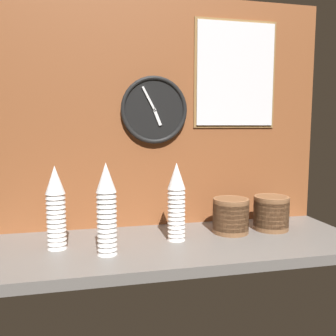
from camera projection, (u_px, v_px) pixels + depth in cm
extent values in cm
cube|color=slate|center=(168.00, 246.00, 144.91)|extent=(160.00, 56.00, 4.00)
cube|color=brown|center=(156.00, 113.00, 164.15)|extent=(160.00, 3.00, 105.00)
cone|color=white|center=(176.00, 227.00, 145.96)|extent=(7.37, 7.37, 10.80)
cone|color=white|center=(176.00, 223.00, 145.75)|extent=(7.37, 7.37, 10.80)
cone|color=white|center=(176.00, 219.00, 145.55)|extent=(7.37, 7.37, 10.80)
cone|color=white|center=(176.00, 214.00, 145.34)|extent=(7.37, 7.37, 10.80)
cone|color=white|center=(176.00, 210.00, 145.13)|extent=(7.37, 7.37, 10.80)
cone|color=white|center=(176.00, 206.00, 144.92)|extent=(7.37, 7.37, 10.80)
cone|color=white|center=(176.00, 202.00, 144.71)|extent=(7.37, 7.37, 10.80)
cone|color=white|center=(176.00, 197.00, 144.50)|extent=(7.37, 7.37, 10.80)
cone|color=white|center=(176.00, 193.00, 144.29)|extent=(7.37, 7.37, 10.80)
cone|color=white|center=(176.00, 189.00, 144.08)|extent=(7.37, 7.37, 10.80)
cone|color=white|center=(176.00, 185.00, 143.87)|extent=(7.37, 7.37, 10.80)
cone|color=white|center=(176.00, 180.00, 143.66)|extent=(7.37, 7.37, 10.80)
cone|color=white|center=(176.00, 176.00, 143.45)|extent=(7.37, 7.37, 10.80)
cone|color=white|center=(57.00, 235.00, 135.74)|extent=(7.37, 7.37, 10.80)
cone|color=white|center=(57.00, 230.00, 135.53)|extent=(7.37, 7.37, 10.80)
cone|color=white|center=(57.00, 226.00, 135.32)|extent=(7.37, 7.37, 10.80)
cone|color=white|center=(56.00, 221.00, 135.11)|extent=(7.37, 7.37, 10.80)
cone|color=white|center=(56.00, 217.00, 134.90)|extent=(7.37, 7.37, 10.80)
cone|color=white|center=(56.00, 212.00, 134.70)|extent=(7.37, 7.37, 10.80)
cone|color=white|center=(56.00, 208.00, 134.49)|extent=(7.37, 7.37, 10.80)
cone|color=white|center=(56.00, 203.00, 134.28)|extent=(7.37, 7.37, 10.80)
cone|color=white|center=(56.00, 198.00, 134.07)|extent=(7.37, 7.37, 10.80)
cone|color=white|center=(55.00, 194.00, 133.86)|extent=(7.37, 7.37, 10.80)
cone|color=white|center=(55.00, 189.00, 133.65)|extent=(7.37, 7.37, 10.80)
cone|color=white|center=(55.00, 184.00, 133.44)|extent=(7.37, 7.37, 10.80)
cone|color=white|center=(55.00, 180.00, 133.23)|extent=(7.37, 7.37, 10.80)
cone|color=white|center=(107.00, 240.00, 129.59)|extent=(7.37, 7.37, 10.80)
cone|color=white|center=(107.00, 235.00, 129.38)|extent=(7.37, 7.37, 10.80)
cone|color=white|center=(107.00, 230.00, 129.17)|extent=(7.37, 7.37, 10.80)
cone|color=white|center=(107.00, 226.00, 128.96)|extent=(7.37, 7.37, 10.80)
cone|color=white|center=(107.00, 221.00, 128.75)|extent=(7.37, 7.37, 10.80)
cone|color=white|center=(107.00, 216.00, 128.54)|extent=(7.37, 7.37, 10.80)
cone|color=white|center=(107.00, 211.00, 128.33)|extent=(7.37, 7.37, 10.80)
cone|color=white|center=(107.00, 207.00, 128.12)|extent=(7.37, 7.37, 10.80)
cone|color=white|center=(106.00, 202.00, 127.91)|extent=(7.37, 7.37, 10.80)
cone|color=white|center=(106.00, 197.00, 127.70)|extent=(7.37, 7.37, 10.80)
cone|color=white|center=(106.00, 192.00, 127.50)|extent=(7.37, 7.37, 10.80)
cone|color=white|center=(106.00, 187.00, 127.29)|extent=(7.37, 7.37, 10.80)
cone|color=white|center=(106.00, 182.00, 127.08)|extent=(7.37, 7.37, 10.80)
cone|color=white|center=(106.00, 178.00, 126.87)|extent=(7.37, 7.37, 10.80)
cylinder|color=brown|center=(271.00, 225.00, 161.53)|extent=(15.75, 15.75, 3.63)
cylinder|color=brown|center=(271.00, 221.00, 161.30)|extent=(15.75, 15.75, 3.63)
cylinder|color=brown|center=(271.00, 217.00, 161.07)|extent=(15.75, 15.75, 3.63)
cylinder|color=brown|center=(271.00, 213.00, 160.85)|extent=(15.75, 15.75, 3.63)
cylinder|color=brown|center=(271.00, 209.00, 160.62)|extent=(15.75, 15.75, 3.63)
cylinder|color=brown|center=(271.00, 205.00, 160.39)|extent=(15.75, 15.75, 3.63)
cylinder|color=brown|center=(272.00, 200.00, 160.17)|extent=(15.75, 15.75, 3.63)
torus|color=#946542|center=(272.00, 198.00, 160.02)|extent=(15.80, 15.80, 1.31)
cylinder|color=brown|center=(230.00, 228.00, 156.61)|extent=(15.75, 15.75, 3.63)
cylinder|color=brown|center=(231.00, 224.00, 156.38)|extent=(15.75, 15.75, 3.63)
cylinder|color=brown|center=(231.00, 220.00, 156.15)|extent=(15.75, 15.75, 3.63)
cylinder|color=brown|center=(231.00, 216.00, 155.93)|extent=(15.75, 15.75, 3.63)
cylinder|color=brown|center=(231.00, 211.00, 155.70)|extent=(15.75, 15.75, 3.63)
cylinder|color=brown|center=(231.00, 207.00, 155.47)|extent=(15.75, 15.75, 3.63)
cylinder|color=brown|center=(231.00, 203.00, 155.24)|extent=(15.75, 15.75, 3.63)
torus|color=#946542|center=(231.00, 200.00, 155.09)|extent=(15.80, 15.80, 1.31)
cylinder|color=black|center=(154.00, 110.00, 161.19)|extent=(29.70, 1.80, 29.70)
torus|color=black|center=(154.00, 110.00, 160.41)|extent=(30.49, 1.98, 30.49)
cube|color=white|center=(158.00, 118.00, 160.64)|extent=(4.01, 0.60, 7.39)
cube|color=white|center=(149.00, 98.00, 158.74)|extent=(6.24, 0.60, 10.67)
cylinder|color=white|center=(155.00, 110.00, 159.93)|extent=(1.48, 0.60, 1.48)
cube|color=olive|center=(235.00, 74.00, 168.39)|extent=(40.80, 0.60, 50.25)
cube|color=white|center=(236.00, 74.00, 167.98)|extent=(38.40, 1.20, 47.85)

